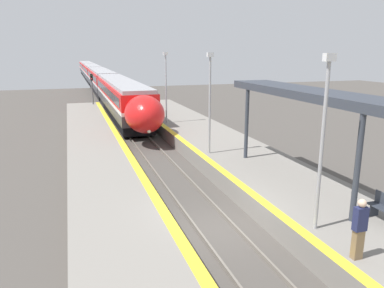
# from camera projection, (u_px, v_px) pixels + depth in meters

# --- Properties ---
(ground_plane) EXTENTS (120.00, 120.00, 0.00)m
(ground_plane) POSITION_uv_depth(u_px,v_px,m) (216.00, 230.00, 14.17)
(ground_plane) COLOR #4C4742
(rail_left) EXTENTS (0.08, 90.00, 0.15)m
(rail_left) POSITION_uv_depth(u_px,v_px,m) (198.00, 231.00, 13.93)
(rail_left) COLOR slate
(rail_left) RESTS_ON ground_plane
(rail_right) EXTENTS (0.08, 90.00, 0.15)m
(rail_right) POSITION_uv_depth(u_px,v_px,m) (233.00, 225.00, 14.36)
(rail_right) COLOR slate
(rail_right) RESTS_ON ground_plane
(train) EXTENTS (2.91, 95.33, 3.80)m
(train) POSITION_uv_depth(u_px,v_px,m) (96.00, 76.00, 68.55)
(train) COLOR black
(train) RESTS_ON ground_plane
(platform_right) EXTENTS (4.84, 64.00, 0.90)m
(platform_right) POSITION_uv_depth(u_px,v_px,m) (311.00, 205.00, 15.31)
(platform_right) COLOR gray
(platform_right) RESTS_ON ground_plane
(platform_left) EXTENTS (3.54, 64.00, 0.90)m
(platform_left) POSITION_uv_depth(u_px,v_px,m) (122.00, 232.00, 13.00)
(platform_left) COLOR gray
(platform_left) RESTS_ON ground_plane
(person_waiting) EXTENTS (0.36, 0.23, 1.79)m
(person_waiting) POSITION_uv_depth(u_px,v_px,m) (359.00, 228.00, 10.32)
(person_waiting) COLOR #7F6647
(person_waiting) RESTS_ON platform_right
(railway_signal) EXTENTS (0.28, 0.28, 4.19)m
(railway_signal) POSITION_uv_depth(u_px,v_px,m) (92.00, 89.00, 40.96)
(railway_signal) COLOR #59595E
(railway_signal) RESTS_ON ground_plane
(lamppost_near) EXTENTS (0.36, 0.20, 5.62)m
(lamppost_near) POSITION_uv_depth(u_px,v_px,m) (323.00, 133.00, 11.57)
(lamppost_near) COLOR #9E9EA3
(lamppost_near) RESTS_ON platform_right
(lamppost_mid) EXTENTS (0.36, 0.20, 5.62)m
(lamppost_mid) POSITION_uv_depth(u_px,v_px,m) (210.00, 97.00, 20.72)
(lamppost_mid) COLOR #9E9EA3
(lamppost_mid) RESTS_ON platform_right
(lamppost_far) EXTENTS (0.36, 0.20, 5.62)m
(lamppost_far) POSITION_uv_depth(u_px,v_px,m) (166.00, 83.00, 29.86)
(lamppost_far) COLOR #9E9EA3
(lamppost_far) RESTS_ON platform_right
(station_canopy) EXTENTS (2.02, 11.29, 4.09)m
(station_canopy) POSITION_uv_depth(u_px,v_px,m) (303.00, 96.00, 15.98)
(station_canopy) COLOR #333842
(station_canopy) RESTS_ON platform_right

